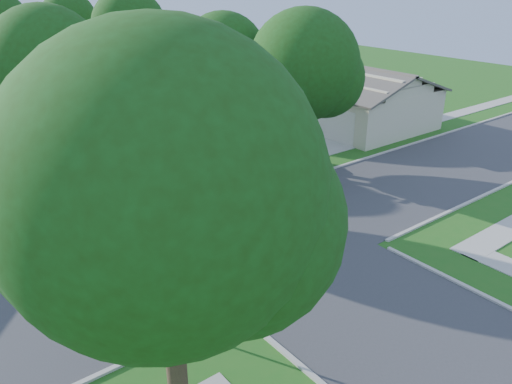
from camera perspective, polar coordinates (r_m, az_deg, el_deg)
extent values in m
plane|color=#215E19|center=(20.80, -0.04, -5.18)|extent=(100.00, 100.00, 0.00)
cube|color=#333335|center=(20.80, -0.04, -5.17)|extent=(7.00, 100.00, 0.02)
cube|color=#9E9B91|center=(45.07, -14.48, 10.08)|extent=(1.20, 40.00, 0.04)
cube|color=#9E9B91|center=(30.43, 3.57, 4.40)|extent=(8.80, 3.60, 0.05)
cube|color=gray|center=(14.54, -3.48, -13.07)|extent=(0.06, 0.06, 2.70)
cylinder|color=white|center=(14.08, -3.56, -10.45)|extent=(1.05, 0.02, 1.05)
cylinder|color=red|center=(14.08, -3.56, -10.45)|extent=(0.90, 0.03, 0.90)
cube|color=red|center=(14.34, -3.51, -12.01)|extent=(0.34, 0.03, 0.12)
cube|color=white|center=(14.34, -3.51, -12.01)|extent=(0.30, 0.03, 0.08)
cube|color=#0C5426|center=(13.76, -3.62, -8.49)|extent=(0.80, 0.02, 0.16)
cube|color=#0C5426|center=(13.67, -3.64, -7.85)|extent=(0.02, 0.80, 0.16)
cube|color=gray|center=(26.30, 1.81, 4.37)|extent=(0.06, 0.06, 2.70)
cylinder|color=white|center=(26.05, 1.83, 6.03)|extent=(1.05, 0.02, 1.05)
cylinder|color=red|center=(26.05, 1.83, 6.03)|extent=(0.90, 0.03, 0.90)
cube|color=red|center=(26.20, 1.82, 5.05)|extent=(0.34, 0.03, 0.12)
cube|color=white|center=(26.20, 1.82, 5.05)|extent=(0.30, 0.03, 0.08)
cube|color=#0C5426|center=(25.88, 1.85, 7.23)|extent=(0.80, 0.02, 0.16)
cube|color=#0C5426|center=(25.83, 1.85, 7.61)|extent=(0.02, 0.80, 0.16)
cylinder|color=#38281C|center=(29.40, -3.55, 7.70)|extent=(0.44, 0.44, 3.95)
sphere|color=#1A3D0F|center=(28.58, -3.75, 15.25)|extent=(4.80, 4.80, 4.80)
sphere|color=#1A3D0F|center=(28.76, -1.74, 14.13)|extent=(3.46, 3.46, 3.46)
sphere|color=#1A3D0F|center=(28.76, -5.64, 14.27)|extent=(3.26, 3.26, 3.26)
cylinder|color=#38281C|center=(39.60, -13.63, 11.52)|extent=(0.44, 0.44, 4.30)
sphere|color=#1A3D0F|center=(38.96, -14.27, 17.79)|extent=(5.40, 5.40, 5.40)
sphere|color=#1A3D0F|center=(38.94, -12.51, 16.95)|extent=(3.89, 3.89, 3.89)
sphere|color=#1A3D0F|center=(39.31, -15.73, 16.90)|extent=(3.67, 3.67, 3.67)
cylinder|color=#38281C|center=(51.56, -19.93, 13.44)|extent=(0.44, 0.44, 4.20)
sphere|color=#1A3D0F|center=(51.09, -20.60, 17.97)|extent=(5.00, 5.00, 5.00)
sphere|color=#1A3D0F|center=(50.95, -19.34, 17.42)|extent=(3.60, 3.60, 3.60)
sphere|color=#1A3D0F|center=(51.50, -21.56, 17.31)|extent=(3.40, 3.40, 3.40)
cylinder|color=#38281C|center=(25.55, -21.25, 3.97)|extent=(0.44, 0.44, 4.25)
sphere|color=#1A3D0F|center=(24.57, -22.73, 13.32)|extent=(5.20, 5.20, 5.20)
sphere|color=#1A3D0F|center=(24.44, -20.07, 12.10)|extent=(3.74, 3.74, 3.74)
sphere|color=#1A3D0F|center=(25.08, -24.70, 11.96)|extent=(3.54, 3.54, 3.54)
cylinder|color=#38281C|center=(36.84, -27.09, 8.85)|extent=(0.44, 0.44, 4.44)
sphere|color=#1A3D0F|center=(35.87, -26.50, 14.94)|extent=(4.03, 4.03, 4.03)
cylinder|color=#38281C|center=(11.51, -8.91, -20.81)|extent=(0.44, 0.44, 4.04)
sphere|color=#1A3D0F|center=(8.97, -10.71, 0.38)|extent=(6.00, 6.00, 6.00)
sphere|color=#1A3D0F|center=(9.30, -2.90, -3.46)|extent=(4.32, 4.32, 4.32)
sphere|color=#1A3D0F|center=(9.54, -17.33, -2.84)|extent=(4.08, 4.08, 4.08)
cylinder|color=#38281C|center=(26.82, 5.16, 5.61)|extent=(0.44, 0.44, 3.54)
sphere|color=#1A3D0F|center=(25.85, 5.49, 14.26)|extent=(5.60, 5.60, 5.60)
sphere|color=#1A3D0F|center=(26.25, 7.89, 12.74)|extent=(4.03, 4.03, 4.03)
sphere|color=#1A3D0F|center=(25.91, 2.97, 13.10)|extent=(3.81, 3.81, 3.81)
cube|color=beige|center=(38.17, 9.06, 10.29)|extent=(8.00, 13.00, 2.80)
cube|color=#48443E|center=(39.23, 11.34, 13.55)|extent=(4.42, 13.60, 1.56)
cube|color=#48443E|center=(36.35, 7.02, 13.05)|extent=(4.42, 13.60, 1.56)
cube|color=silver|center=(32.82, 9.04, 7.56)|extent=(0.06, 3.20, 2.20)
cube|color=silver|center=(35.99, 3.75, 9.07)|extent=(0.06, 0.90, 2.00)
cube|color=#1E2633|center=(37.79, 1.14, 10.68)|extent=(0.06, 1.80, 1.10)
cube|color=beige|center=(51.93, -5.81, 13.97)|extent=(8.00, 13.00, 2.80)
cube|color=#48443E|center=(52.71, -3.99, 16.42)|extent=(4.42, 13.60, 1.56)
cube|color=#48443E|center=(50.61, -7.89, 15.97)|extent=(4.42, 13.60, 1.56)
cube|color=silver|center=(46.65, -7.44, 12.42)|extent=(0.06, 3.20, 2.20)
cube|color=silver|center=(50.58, -10.15, 13.01)|extent=(0.06, 0.90, 2.00)
cube|color=#1E2633|center=(52.77, -11.57, 13.94)|extent=(0.06, 1.80, 1.10)
imported|color=#4F1011|center=(27.89, 2.82, 4.07)|extent=(4.48, 2.58, 1.40)
imported|color=black|center=(48.37, -22.62, 10.78)|extent=(1.74, 4.26, 1.45)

